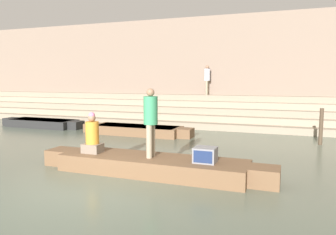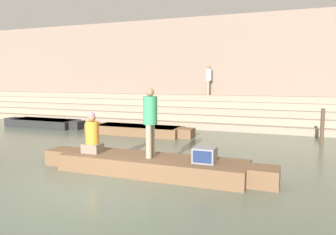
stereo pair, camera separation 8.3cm
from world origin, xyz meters
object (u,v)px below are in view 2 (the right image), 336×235
moored_boat_shore (138,130)px  person_rowing (92,137)px  rowboat_main (151,165)px  mooring_post (322,127)px  person_on_steps (209,78)px  person_standing (150,118)px  moored_boat_distant (44,123)px  tv_set (205,155)px

moored_boat_shore → person_rowing: bearing=-70.8°
rowboat_main → mooring_post: 7.21m
mooring_post → person_on_steps: person_on_steps is taller
person_standing → person_rowing: 1.80m
rowboat_main → person_rowing: size_ratio=5.66×
moored_boat_shore → mooring_post: bearing=8.3°
person_standing → person_rowing: person_standing is taller
moored_boat_distant → person_on_steps: bearing=28.8°
rowboat_main → person_rowing: bearing=-179.6°
person_rowing → mooring_post: (6.13, 5.78, -0.20)m
person_standing → person_on_steps: bearing=108.8°
person_rowing → moored_boat_shore: (-1.32, 5.43, -0.67)m
rowboat_main → tv_set: (1.43, -0.04, 0.39)m
moored_boat_distant → person_standing: bearing=-36.3°
person_standing → person_on_steps: person_on_steps is taller
moored_boat_shore → mooring_post: (7.45, 0.35, 0.48)m
tv_set → moored_boat_distant: 11.57m
rowboat_main → person_on_steps: 10.61m
person_rowing → person_standing: bearing=17.4°
person_on_steps → tv_set: bearing=144.7°
person_standing → person_rowing: (-1.70, -0.09, -0.58)m
tv_set → mooring_post: mooring_post is taller
tv_set → rowboat_main: bearing=-178.5°
person_standing → moored_boat_shore: size_ratio=0.35×
tv_set → moored_boat_distant: (-10.03, 5.75, -0.41)m
person_standing → moored_boat_distant: (-8.58, 5.72, -1.25)m
rowboat_main → mooring_post: mooring_post is taller
person_on_steps → mooring_post: bearing=-179.0°
person_rowing → tv_set: bearing=15.5°
tv_set → moored_boat_shore: (-4.46, 5.37, -0.41)m
rowboat_main → moored_boat_shore: size_ratio=1.23×
person_standing → moored_boat_distant: size_ratio=0.38×
mooring_post → person_on_steps: size_ratio=0.84×
mooring_post → person_on_steps: (-5.50, 4.62, 1.83)m
tv_set → mooring_post: 6.46m
person_standing → tv_set: size_ratio=3.33×
person_standing → moored_boat_distant: 10.39m
moored_boat_shore → moored_boat_distant: size_ratio=1.10×
person_rowing → moored_boat_distant: person_rowing is taller
moored_boat_shore → mooring_post: 7.47m
person_rowing → person_on_steps: bearing=101.0°
moored_boat_shore → tv_set: bearing=-44.7°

